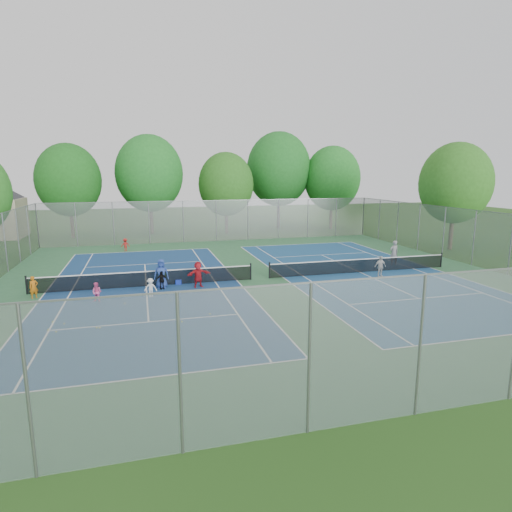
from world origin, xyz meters
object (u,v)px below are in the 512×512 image
(ball_crate, at_px, (178,282))
(ball_hopper, at_px, (163,279))
(net_right, at_px, (360,266))
(instructor, at_px, (394,253))
(net_left, at_px, (146,279))

(ball_crate, height_order, ball_hopper, ball_hopper)
(net_right, xyz_separation_m, ball_hopper, (-13.00, 0.41, -0.14))
(ball_crate, bearing_deg, ball_hopper, 155.26)
(instructor, bearing_deg, net_right, 20.19)
(net_right, distance_m, ball_crate, 12.12)
(net_right, xyz_separation_m, ball_crate, (-12.11, 0.00, -0.31))
(ball_crate, xyz_separation_m, instructor, (15.59, 1.45, 0.76))
(net_left, bearing_deg, ball_crate, 0.04)
(ball_hopper, height_order, instructor, instructor)
(net_left, bearing_deg, instructor, 4.75)
(instructor, bearing_deg, ball_hopper, 1.12)
(ball_crate, bearing_deg, instructor, 5.32)
(ball_crate, distance_m, ball_hopper, 0.99)
(ball_hopper, xyz_separation_m, instructor, (16.47, 1.04, 0.60))
(net_left, distance_m, ball_hopper, 1.09)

